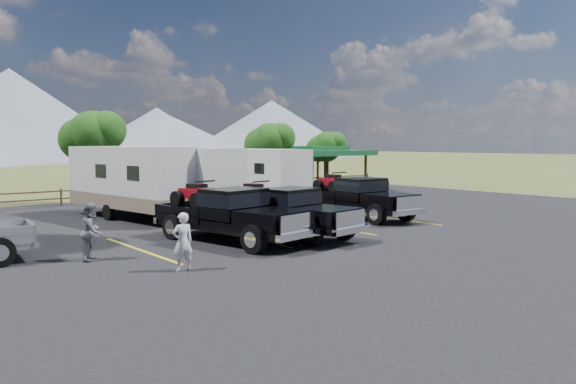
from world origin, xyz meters
TOP-DOWN VIEW (x-y plane):
  - ground at (0.00, 0.00)m, footprint 320.00×320.00m
  - asphalt_lot at (0.00, 3.00)m, footprint 44.00×34.00m
  - stall_lines at (0.00, 4.00)m, footprint 12.12×5.50m
  - tree_ne_a at (8.97, 17.01)m, footprint 3.11×2.92m
  - tree_ne_b at (14.98, 18.01)m, footprint 2.77×2.59m
  - tree_north at (-2.03, 19.02)m, footprint 3.46×3.24m
  - rail_fence at (2.00, 18.50)m, footprint 36.12×0.12m
  - pavilion at (13.00, 17.00)m, footprint 6.20×6.20m
  - rig_left at (-2.97, 3.54)m, footprint 3.03×6.44m
  - rig_center at (-0.80, 3.20)m, footprint 2.77×6.15m
  - rig_right at (4.95, 5.10)m, footprint 2.28×6.15m
  - trailer_left at (-2.97, 11.34)m, footprint 3.46×9.37m
  - trailer_center at (-1.02, 11.05)m, footprint 3.21×9.17m
  - trailer_right at (5.24, 13.38)m, footprint 2.52×8.80m
  - person_a at (-6.33, 0.59)m, footprint 0.60×0.42m
  - person_b at (-7.70, 3.48)m, footprint 1.00×1.03m

SIDE VIEW (x-z plane):
  - ground at x=0.00m, z-range 0.00..0.00m
  - asphalt_lot at x=0.00m, z-range 0.00..0.04m
  - stall_lines at x=0.00m, z-range 0.04..0.05m
  - rail_fence at x=2.00m, z-range 0.11..1.11m
  - person_a at x=-6.33m, z-range 0.04..1.61m
  - person_b at x=-7.70m, z-range 0.04..1.71m
  - rig_center at x=-0.80m, z-range 0.00..1.99m
  - rig_right at x=4.95m, z-range 0.00..2.04m
  - rig_left at x=-2.97m, z-range 0.00..2.07m
  - trailer_right at x=5.24m, z-range 0.11..3.17m
  - trailer_center at x=-1.02m, z-range 0.11..3.28m
  - trailer_left at x=-2.97m, z-range 0.12..3.35m
  - pavilion at x=13.00m, z-range 1.18..4.40m
  - tree_ne_b at x=14.98m, z-range 0.99..5.26m
  - tree_ne_a at x=8.97m, z-range 1.10..5.86m
  - tree_north at x=-2.03m, z-range 1.21..6.46m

